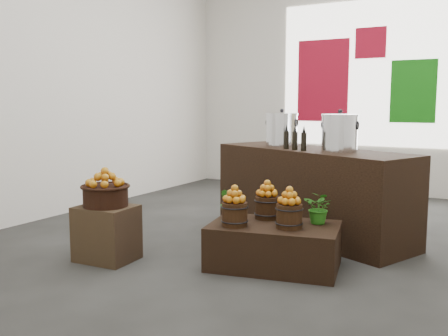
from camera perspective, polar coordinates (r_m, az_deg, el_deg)
The scene contains 22 objects.
ground at distance 5.70m, azimuth 5.38°, elevation -7.97°, with size 7.00×7.00×0.00m, color #383836.
back_wall at distance 8.83m, azimuth 15.06°, elevation 10.33°, with size 6.00×0.04×4.00m, color silver.
back_opening at distance 8.74m, azimuth 16.96°, elevation 10.30°, with size 3.20×0.02×2.40m, color white.
deco_red_left at distance 8.96m, azimuth 11.22°, elevation 9.75°, with size 0.90×0.04×1.40m, color maroon.
deco_green_right at distance 8.60m, azimuth 20.81°, elevation 8.19°, with size 0.70×0.04×1.00m, color #156F11.
deco_red_upper at distance 8.79m, azimuth 16.42°, elevation 13.57°, with size 0.50×0.04×0.50m, color maroon.
crate at distance 4.98m, azimuth -13.25°, elevation -7.26°, with size 0.53×0.43×0.53m, color #483821.
wicker_basket at distance 4.90m, azimuth -13.38°, elevation -3.16°, with size 0.42×0.42×0.19m, color black.
apples_in_basket at distance 4.87m, azimuth -13.44°, elevation -1.02°, with size 0.33×0.33×0.18m, color #9C0905, non-canonical shape.
display_table at distance 4.68m, azimuth 5.72°, elevation -8.83°, with size 1.17×0.72×0.40m, color black.
apple_bucket_front_left at distance 4.53m, azimuth 1.22°, elevation -5.30°, with size 0.23×0.23×0.22m, color #341D0E.
apples_in_bucket_front_left at distance 4.49m, azimuth 1.23°, elevation -2.98°, with size 0.18×0.18×0.16m, color #9C0905, non-canonical shape.
apple_bucket_front_right at distance 4.49m, azimuth 7.45°, elevation -5.47°, with size 0.23×0.23×0.22m, color #341D0E.
apples_in_bucket_front_right at distance 4.45m, azimuth 7.49°, elevation -3.14°, with size 0.18×0.18×0.16m, color #9C0905, non-canonical shape.
apple_bucket_rear at distance 4.84m, azimuth 4.95°, elevation -4.52°, with size 0.23×0.23×0.22m, color #341D0E.
apples_in_bucket_rear at distance 4.80m, azimuth 4.97°, elevation -2.34°, with size 0.18×0.18×0.16m, color #9C0905, non-canonical shape.
herb_garnish_right at distance 4.68m, azimuth 10.87°, elevation -4.47°, with size 0.27×0.24×0.30m, color #226916.
herb_garnish_left at distance 4.85m, azimuth 0.43°, elevation -4.04°, with size 0.16×0.13×0.29m, color #226916.
counter at distance 5.80m, azimuth 9.92°, elevation -2.74°, with size 2.43×0.77×1.00m, color black.
stock_pot_left at distance 6.07m, azimuth 6.61°, elevation 4.29°, with size 0.38×0.38×0.38m, color silver.
stock_pot_center at distance 5.47m, azimuth 13.07°, elevation 3.81°, with size 0.38×0.38×0.38m, color silver.
oil_cruets at distance 5.55m, azimuth 8.36°, elevation 3.46°, with size 0.27×0.07×0.28m, color black, non-canonical shape.
Camera 1 is at (2.24, -5.02, 1.50)m, focal length 40.00 mm.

